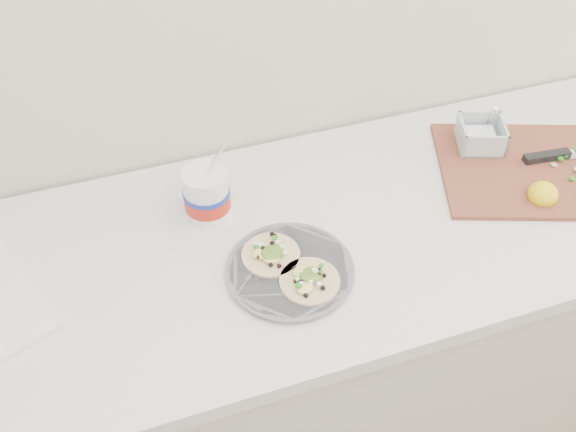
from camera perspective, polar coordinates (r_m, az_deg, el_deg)
name	(u,v)px	position (r m, az deg, el deg)	size (l,w,h in m)	color
counter	(285,350)	(1.74, -0.30, -11.83)	(2.44, 0.66, 0.90)	silver
taco_plate	(290,268)	(1.30, 0.17, -4.60)	(0.26, 0.26, 0.04)	slate
tub	(207,191)	(1.39, -7.18, 2.20)	(0.10, 0.10, 0.23)	white
cutboard	(538,162)	(1.64, 21.37, 4.48)	(0.57, 0.48, 0.07)	brown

